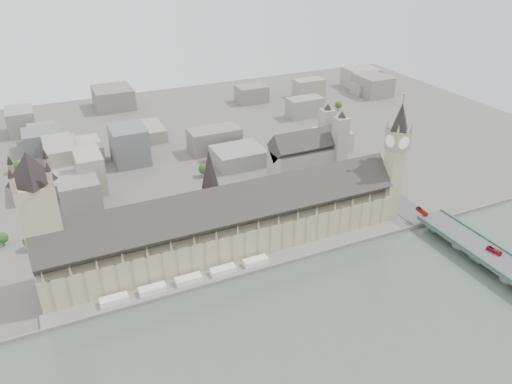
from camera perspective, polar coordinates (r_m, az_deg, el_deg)
name	(u,v)px	position (r m, az deg, el deg)	size (l,w,h in m)	color
ground	(239,264)	(364.50, -1.97, -8.20)	(900.00, 900.00, 0.00)	#595651
embankment_wall	(247,274)	(352.55, -1.01, -9.32)	(600.00, 1.50, 3.00)	slate
river_terrace	(243,268)	(358.34, -1.50, -8.72)	(270.00, 15.00, 2.00)	slate
terrace_tents	(189,279)	(346.50, -7.71, -9.87)	(118.00, 7.00, 4.00)	white
palace_of_westminster	(228,224)	(366.98, -3.23, -3.68)	(265.00, 40.73, 55.44)	tan
elizabeth_tower	(396,154)	(406.76, 15.67, 4.21)	(17.00, 17.00, 107.50)	tan
victoria_tower	(41,218)	(338.42, -23.37, -2.76)	(30.00, 30.00, 100.00)	tan
central_tower	(210,180)	(351.99, -5.28, 1.34)	(13.00, 13.00, 48.00)	gray
westminster_bridge	(501,268)	(391.42, 26.22, -7.78)	(25.00, 325.00, 10.25)	#474749
westminster_abbey	(308,157)	(469.47, 5.95, 3.99)	(68.00, 36.00, 64.00)	gray
city_skyline_inland	(151,129)	(564.09, -11.86, 7.08)	(720.00, 360.00, 38.00)	gray
park_trees	(198,219)	(404.67, -6.63, -3.07)	(110.00, 30.00, 15.00)	#1F3F16
red_bus_north	(422,211)	(425.44, 18.43, -2.10)	(2.84, 12.12, 3.38)	#B12714
red_bus_south	(494,251)	(395.42, 25.57, -6.06)	(2.64, 11.26, 3.14)	red
car_approach	(397,187)	(461.35, 15.85, 0.61)	(2.07, 5.10, 1.48)	gray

